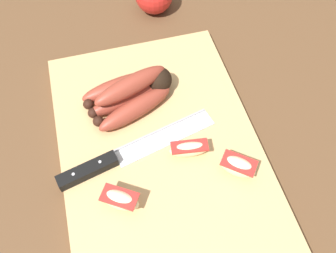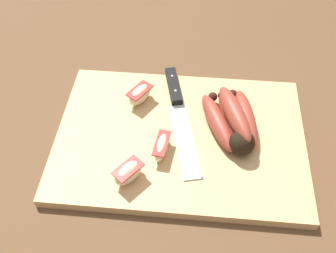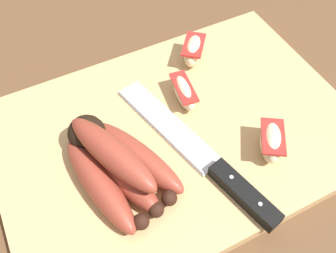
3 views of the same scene
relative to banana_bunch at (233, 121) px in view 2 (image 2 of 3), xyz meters
name	(u,v)px [view 2 (image 2 of 3)]	position (x,y,z in m)	size (l,w,h in m)	color
ground_plane	(180,141)	(-0.10, -0.02, -0.04)	(6.00, 6.00, 0.00)	brown
cutting_board	(178,137)	(-0.10, -0.02, -0.03)	(0.48, 0.33, 0.02)	tan
banana_bunch	(233,121)	(0.00, 0.00, 0.00)	(0.13, 0.17, 0.06)	black
chefs_knife	(177,104)	(-0.11, 0.05, -0.02)	(0.09, 0.28, 0.02)	silver
apple_wedge_near	(162,146)	(-0.13, -0.07, -0.01)	(0.03, 0.07, 0.03)	beige
apple_wedge_middle	(140,94)	(-0.19, 0.06, 0.00)	(0.06, 0.06, 0.04)	beige
apple_wedge_far	(128,173)	(-0.18, -0.13, 0.00)	(0.06, 0.06, 0.04)	beige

